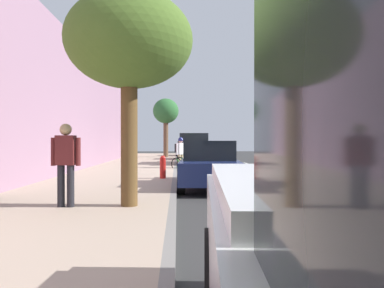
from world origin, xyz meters
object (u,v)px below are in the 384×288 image
parked_sedan_dark_blue_far (209,165)px  fire_hydrant (163,167)px  parked_sedan_red_second (189,151)px  parked_sedan_tan_nearest (186,149)px  cyclist_with_backpack (180,150)px  street_tree_near_cyclist (166,112)px  parked_suv_black_mid (194,149)px  bicycle_at_curb (185,164)px  pedestrian_on_phone (66,160)px  street_tree_mid_block (129,43)px

parked_sedan_dark_blue_far → fire_hydrant: parked_sedan_dark_blue_far is taller
parked_sedan_red_second → parked_sedan_tan_nearest: bearing=-89.3°
cyclist_with_backpack → street_tree_near_cyclist: bearing=-85.2°
parked_suv_black_mid → street_tree_near_cyclist: size_ratio=0.94×
parked_sedan_dark_blue_far → bicycle_at_curb: 7.06m
street_tree_near_cyclist → pedestrian_on_phone: 25.50m
fire_hydrant → parked_sedan_dark_blue_far: bearing=129.4°
parked_sedan_dark_blue_far → pedestrian_on_phone: (3.31, 4.11, 0.37)m
parked_sedan_red_second → parked_suv_black_mid: (-0.12, 5.81, 0.27)m
parked_sedan_tan_nearest → parked_sedan_red_second: 7.32m
parked_sedan_dark_blue_far → street_tree_near_cyclist: 21.54m
parked_sedan_red_second → street_tree_mid_block: 21.57m
parked_sedan_red_second → parked_sedan_dark_blue_far: size_ratio=0.99×
parked_suv_black_mid → street_tree_mid_block: size_ratio=1.07×
parked_sedan_red_second → parked_suv_black_mid: size_ratio=0.93×
parked_sedan_dark_blue_far → cyclist_with_backpack: (0.86, -7.48, 0.30)m
parked_sedan_tan_nearest → parked_suv_black_mid: 13.13m
street_tree_near_cyclist → pedestrian_on_phone: size_ratio=2.97×
fire_hydrant → bicycle_at_curb: bearing=-99.9°
bicycle_at_curb → street_tree_near_cyclist: size_ratio=0.27×
parked_sedan_tan_nearest → fire_hydrant: size_ratio=5.31×
parked_sedan_red_second → parked_suv_black_mid: bearing=91.2°
parked_sedan_tan_nearest → street_tree_mid_block: (1.85, 28.61, 2.83)m
bicycle_at_curb → pedestrian_on_phone: (2.67, 11.13, 0.76)m
parked_sedan_red_second → street_tree_near_cyclist: street_tree_near_cyclist is taller
parked_suv_black_mid → parked_sedan_tan_nearest: bearing=-89.1°
parked_suv_black_mid → parked_sedan_dark_blue_far: bearing=89.8°
pedestrian_on_phone → fire_hydrant: pedestrian_on_phone is taller
parked_sedan_red_second → fire_hydrant: (1.46, 15.40, -0.18)m
street_tree_mid_block → bicycle_at_curb: bearing=-97.1°
parked_sedan_tan_nearest → cyclist_with_backpack: bearing=87.7°
pedestrian_on_phone → fire_hydrant: (-1.78, -5.98, -0.56)m
cyclist_with_backpack → street_tree_near_cyclist: (1.16, -13.71, 3.00)m
street_tree_mid_block → pedestrian_on_phone: size_ratio=2.60×
parked_sedan_red_second → pedestrian_on_phone: size_ratio=2.59×
street_tree_near_cyclist → parked_suv_black_mid: bearing=102.0°
bicycle_at_curb → cyclist_with_backpack: bearing=-65.1°
parked_suv_black_mid → bicycle_at_curb: bearing=81.2°
street_tree_mid_block → fire_hydrant: size_ratio=5.35×
fire_hydrant → parked_suv_black_mid: bearing=-99.4°
parked_sedan_tan_nearest → cyclist_with_backpack: cyclist_with_backpack is taller
parked_sedan_tan_nearest → pedestrian_on_phone: pedestrian_on_phone is taller
parked_sedan_dark_blue_far → fire_hydrant: size_ratio=5.35×
parked_suv_black_mid → parked_sedan_dark_blue_far: (0.04, 11.46, -0.27)m
cyclist_with_backpack → street_tree_mid_block: size_ratio=0.38×
parked_sedan_red_second → pedestrian_on_phone: 21.63m
street_tree_near_cyclist → street_tree_mid_block: (-0.00, 25.22, -0.47)m
parked_suv_black_mid → street_tree_mid_block: bearing=82.4°
cyclist_with_backpack → street_tree_mid_block: street_tree_mid_block is taller
parked_sedan_red_second → cyclist_with_backpack: (0.78, 9.79, 0.30)m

